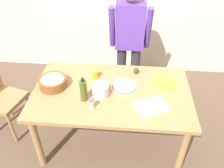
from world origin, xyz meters
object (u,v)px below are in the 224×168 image
(olive_oil_bottle, at_px, (83,90))
(avocado, at_px, (136,71))
(plate_with_slice, at_px, (164,82))
(pizza_raw_on_board, at_px, (124,87))
(salt_shaker, at_px, (92,104))
(cup_orange, at_px, (96,74))
(dining_table, at_px, (112,98))
(cutting_board_white, at_px, (151,106))
(steel_pot, at_px, (101,90))
(person_cook, at_px, (130,41))
(popcorn_bowl, at_px, (53,82))

(olive_oil_bottle, bearing_deg, avocado, 44.05)
(plate_with_slice, bearing_deg, pizza_raw_on_board, -164.73)
(salt_shaker, bearing_deg, cup_orange, 93.74)
(dining_table, relative_size, avocado, 22.86)
(dining_table, relative_size, cup_orange, 18.82)
(cup_orange, relative_size, avocado, 1.21)
(plate_with_slice, height_order, salt_shaker, salt_shaker)
(olive_oil_bottle, distance_m, cutting_board_white, 0.66)
(pizza_raw_on_board, xyz_separation_m, steel_pot, (-0.23, -0.14, 0.06))
(person_cook, height_order, plate_with_slice, person_cook)
(pizza_raw_on_board, bearing_deg, cup_orange, 154.84)
(olive_oil_bottle, xyz_separation_m, steel_pot, (0.15, 0.08, -0.05))
(salt_shaker, bearing_deg, person_cook, 72.82)
(cutting_board_white, bearing_deg, dining_table, 153.28)
(cup_orange, bearing_deg, plate_with_slice, -2.67)
(person_cook, distance_m, plate_with_slice, 0.72)
(salt_shaker, bearing_deg, steel_pot, 73.03)
(steel_pot, xyz_separation_m, salt_shaker, (-0.06, -0.20, -0.01))
(avocado, bearing_deg, plate_with_slice, -26.09)
(person_cook, distance_m, olive_oil_bottle, 1.00)
(popcorn_bowl, height_order, olive_oil_bottle, olive_oil_bottle)
(dining_table, distance_m, person_cook, 0.82)
(pizza_raw_on_board, distance_m, popcorn_bowl, 0.74)
(dining_table, relative_size, olive_oil_bottle, 6.25)
(dining_table, bearing_deg, steel_pot, -145.15)
(plate_with_slice, xyz_separation_m, salt_shaker, (-0.71, -0.45, 0.04))
(steel_pot, relative_size, salt_shaker, 1.64)
(person_cook, xyz_separation_m, pizza_raw_on_board, (-0.03, -0.69, -0.17))
(person_cook, height_order, popcorn_bowl, person_cook)
(salt_shaker, relative_size, avocado, 1.51)
(olive_oil_bottle, height_order, steel_pot, olive_oil_bottle)
(plate_with_slice, bearing_deg, dining_table, -161.63)
(avocado, bearing_deg, pizza_raw_on_board, -114.26)
(cup_orange, bearing_deg, avocado, 14.59)
(olive_oil_bottle, xyz_separation_m, salt_shaker, (0.09, -0.12, -0.06))
(popcorn_bowl, relative_size, cutting_board_white, 0.93)
(plate_with_slice, bearing_deg, cutting_board_white, -112.38)
(plate_with_slice, bearing_deg, olive_oil_bottle, -157.42)
(pizza_raw_on_board, xyz_separation_m, plate_with_slice, (0.42, 0.12, -0.00))
(dining_table, xyz_separation_m, cup_orange, (-0.19, 0.22, 0.13))
(avocado, bearing_deg, cutting_board_white, -74.41)
(plate_with_slice, relative_size, salt_shaker, 2.45)
(person_cook, distance_m, pizza_raw_on_board, 0.71)
(dining_table, xyz_separation_m, plate_with_slice, (0.55, 0.18, 0.10))
(olive_oil_bottle, bearing_deg, plate_with_slice, 22.58)
(popcorn_bowl, distance_m, olive_oil_bottle, 0.40)
(popcorn_bowl, relative_size, salt_shaker, 2.64)
(olive_oil_bottle, distance_m, cup_orange, 0.38)
(dining_table, bearing_deg, cutting_board_white, -26.72)
(person_cook, xyz_separation_m, olive_oil_bottle, (-0.41, -0.91, -0.07))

